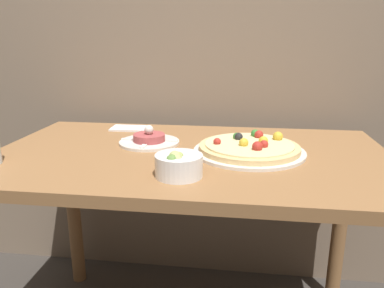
{
  "coord_description": "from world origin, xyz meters",
  "views": [
    {
      "loc": [
        0.16,
        -0.78,
        1.13
      ],
      "look_at": [
        0.01,
        0.34,
        0.81
      ],
      "focal_mm": 35.0,
      "sensor_mm": 36.0,
      "label": 1
    }
  ],
  "objects": [
    {
      "name": "small_bowl",
      "position": [
        0.0,
        0.16,
        0.8
      ],
      "size": [
        0.13,
        0.13,
        0.07
      ],
      "color": "white",
      "rests_on": "dining_table"
    },
    {
      "name": "napkin",
      "position": [
        -0.29,
        0.66,
        0.77
      ],
      "size": [
        0.16,
        0.1,
        0.01
      ],
      "color": "white",
      "rests_on": "dining_table"
    },
    {
      "name": "pizza_plate",
      "position": [
        0.19,
        0.4,
        0.78
      ],
      "size": [
        0.36,
        0.36,
        0.06
      ],
      "color": "silver",
      "rests_on": "dining_table"
    },
    {
      "name": "dining_table",
      "position": [
        0.0,
        0.38,
        0.66
      ],
      "size": [
        1.3,
        0.76,
        0.77
      ],
      "color": "olive",
      "rests_on": "ground_plane"
    },
    {
      "name": "tartare_plate",
      "position": [
        -0.16,
        0.46,
        0.78
      ],
      "size": [
        0.21,
        0.21,
        0.07
      ],
      "color": "silver",
      "rests_on": "dining_table"
    }
  ]
}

